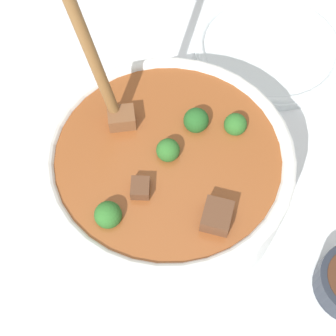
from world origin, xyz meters
The scene contains 3 objects.
ground_plane centered at (0.00, 0.00, 0.00)m, with size 4.00×4.00×0.00m, color silver.
stew_bowl centered at (0.00, 0.00, 0.06)m, with size 0.27×0.27×0.31m.
empty_plate centered at (-0.03, 0.28, 0.01)m, with size 0.22×0.22×0.02m.
Camera 1 is at (0.16, -0.20, 0.51)m, focal length 50.00 mm.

